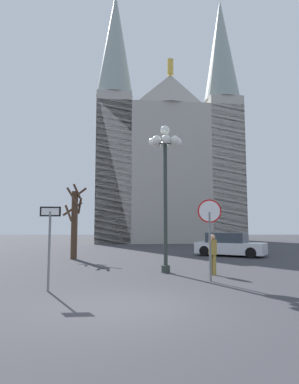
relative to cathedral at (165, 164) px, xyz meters
The scene contains 8 objects.
ground_plane 33.12m from the cathedral, 95.71° to the right, with size 120.00×120.00×0.00m, color #38383D.
cathedral is the anchor object (origin of this frame).
stop_sign 29.03m from the cathedral, 90.77° to the right, with size 0.83×0.16×2.85m.
one_way_arrow_sign 31.17m from the cathedral, 100.57° to the right, with size 0.62×0.07×2.50m.
street_lamp 26.45m from the cathedral, 93.95° to the right, with size 1.41×1.41×6.20m.
bare_tree 22.72m from the cathedral, 108.19° to the right, with size 1.43×1.42×4.34m.
parked_car_near_white 20.86m from the cathedral, 81.54° to the right, with size 4.57×3.71×1.47m.
pedestrian_walking 27.92m from the cathedral, 89.93° to the right, with size 0.32×0.32×1.58m.
Camera 1 is at (0.42, -7.96, 1.93)m, focal length 30.47 mm.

